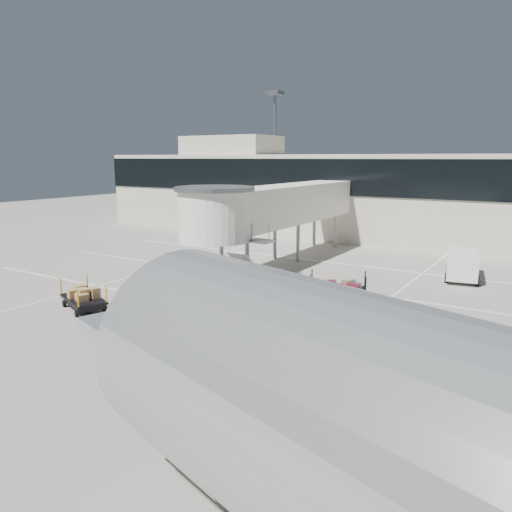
% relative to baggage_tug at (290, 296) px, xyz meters
% --- Properties ---
extents(ground, '(140.00, 140.00, 0.00)m').
position_rel_baggage_tug_xyz_m(ground, '(-1.87, -4.67, -0.53)').
color(ground, '#B4ADA1').
rests_on(ground, ground).
extents(lane_markings, '(40.00, 30.00, 0.02)m').
position_rel_baggage_tug_xyz_m(lane_markings, '(-2.54, 4.66, -0.52)').
color(lane_markings, white).
rests_on(lane_markings, ground).
extents(terminal, '(64.00, 12.11, 15.20)m').
position_rel_baggage_tug_xyz_m(terminal, '(-2.22, 25.27, 3.58)').
color(terminal, beige).
rests_on(terminal, ground).
extents(jet_bridge, '(5.70, 20.40, 6.03)m').
position_rel_baggage_tug_xyz_m(jet_bridge, '(-5.84, 7.60, 3.76)').
color(jet_bridge, white).
rests_on(jet_bridge, ground).
extents(baggage_tug, '(2.26, 1.49, 1.45)m').
position_rel_baggage_tug_xyz_m(baggage_tug, '(0.00, 0.00, 0.00)').
color(baggage_tug, maroon).
rests_on(baggage_tug, ground).
extents(suitcase_cart, '(3.84, 2.56, 1.49)m').
position_rel_baggage_tug_xyz_m(suitcase_cart, '(1.72, 2.52, 0.01)').
color(suitcase_cart, black).
rests_on(suitcase_cart, ground).
extents(box_cart_near, '(4.19, 2.76, 1.62)m').
position_rel_baggage_tug_xyz_m(box_cart_near, '(-1.10, -4.35, 0.12)').
color(box_cart_near, black).
rests_on(box_cart_near, ground).
extents(box_cart_far, '(3.82, 2.57, 1.49)m').
position_rel_baggage_tug_xyz_m(box_cart_far, '(-8.67, -6.25, 0.05)').
color(box_cart_far, black).
rests_on(box_cart_far, ground).
extents(ground_worker, '(0.73, 0.57, 1.78)m').
position_rel_baggage_tug_xyz_m(ground_worker, '(0.75, -7.59, 0.36)').
color(ground_worker, '#83DD17').
rests_on(ground_worker, ground).
extents(minivan, '(2.54, 4.68, 1.68)m').
position_rel_baggage_tug_xyz_m(minivan, '(6.62, 11.27, 0.48)').
color(minivan, white).
rests_on(minivan, ground).
extents(belt_loader, '(4.32, 2.69, 1.96)m').
position_rel_baggage_tug_xyz_m(belt_loader, '(-18.14, 19.32, 0.22)').
color(belt_loader, maroon).
rests_on(belt_loader, ground).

